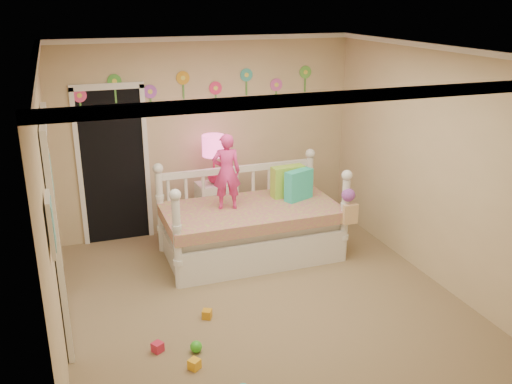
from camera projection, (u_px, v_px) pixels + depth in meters
name	position (u px, v px, depth m)	size (l,w,h in m)	color
floor	(266.00, 305.00, 5.87)	(4.00, 4.50, 0.01)	#7F684C
ceiling	(268.00, 51.00, 5.00)	(4.00, 4.50, 0.01)	white
back_wall	(208.00, 137.00, 7.43)	(4.00, 0.01, 2.60)	tan
left_wall	(50.00, 213.00, 4.80)	(0.01, 4.50, 2.60)	tan
right_wall	(439.00, 168.00, 6.07)	(0.01, 4.50, 2.60)	tan
crown_molding	(268.00, 55.00, 5.01)	(4.00, 4.50, 0.06)	white
daybed	(251.00, 212.00, 6.81)	(2.15, 1.16, 1.17)	white
pillow_turquoise	(299.00, 185.00, 6.96)	(0.38, 0.13, 0.38)	#28C8B1
pillow_lime	(288.00, 181.00, 7.08)	(0.42, 0.15, 0.40)	#A1DD43
child	(227.00, 172.00, 6.58)	(0.34, 0.22, 0.92)	#F03692
nightstand	(215.00, 210.00, 7.43)	(0.45, 0.34, 0.75)	white
table_lamp	(214.00, 152.00, 7.17)	(0.29, 0.29, 0.64)	#D61C55
closet_doorway	(114.00, 165.00, 7.11)	(0.90, 0.04, 2.07)	black
flower_decals	(200.00, 89.00, 7.18)	(3.40, 0.02, 0.50)	#B2668C
mirror_closet	(58.00, 227.00, 5.16)	(0.07, 1.30, 2.10)	white
wall_picture	(51.00, 224.00, 3.93)	(0.05, 0.34, 0.42)	white
hanging_bag	(348.00, 207.00, 6.58)	(0.20, 0.16, 0.36)	beige
toy_scatter	(187.00, 355.00, 4.96)	(0.80, 1.30, 0.11)	#996666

